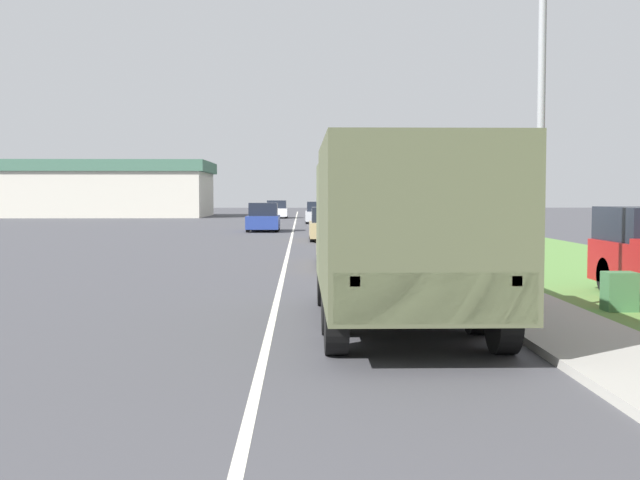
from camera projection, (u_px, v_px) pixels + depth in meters
ground_plane at (292, 236)px, 40.93m from camera, size 180.00×180.00×0.00m
lane_centre_stripe at (292, 236)px, 40.93m from camera, size 0.12×120.00×0.00m
sidewalk_right at (380, 235)px, 41.03m from camera, size 1.80×120.00×0.12m
grass_strip_right at (465, 236)px, 41.13m from camera, size 7.00×120.00×0.02m
military_truck at (400, 225)px, 12.65m from camera, size 2.51×7.07×2.87m
car_nearest_ahead at (350, 242)px, 23.61m from camera, size 1.90×4.81×1.60m
car_second_ahead at (329, 225)px, 37.03m from camera, size 1.83×4.26×1.53m
car_third_ahead at (263, 219)px, 46.18m from camera, size 1.83×3.93×1.64m
car_fourth_ahead at (318, 213)px, 59.53m from camera, size 1.93×4.89×1.60m
car_farthest_ahead at (277, 210)px, 72.76m from camera, size 1.95×4.31×1.60m
lamp_post at (529, 83)px, 14.17m from camera, size 1.69×0.24×6.61m
utility_box at (619, 291)px, 14.37m from camera, size 0.55×0.45×0.70m
building_distant at (111, 189)px, 77.72m from camera, size 19.23×12.26×5.31m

